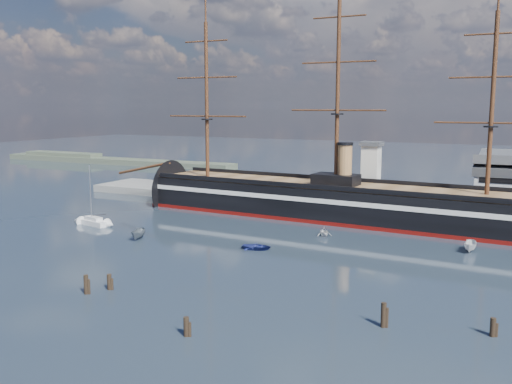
% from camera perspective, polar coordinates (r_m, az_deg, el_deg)
% --- Properties ---
extents(ground, '(600.00, 600.00, 0.00)m').
position_cam_1_polar(ground, '(113.19, 5.38, -4.49)').
color(ground, '#222E3E').
rests_on(ground, ground).
extents(quay, '(180.00, 18.00, 2.00)m').
position_cam_1_polar(quay, '(144.32, 14.29, -1.86)').
color(quay, slate).
rests_on(quay, ground).
extents(quay_tower, '(5.00, 5.00, 15.00)m').
position_cam_1_polar(quay_tower, '(141.64, 11.41, 2.03)').
color(quay_tower, silver).
rests_on(quay_tower, ground).
extents(shoreline, '(120.00, 10.00, 4.00)m').
position_cam_1_polar(shoreline, '(267.77, -15.54, 3.14)').
color(shoreline, '#3F4C38').
rests_on(shoreline, ground).
extents(warship, '(113.32, 21.39, 53.94)m').
position_cam_1_polar(warship, '(132.59, 6.42, -0.79)').
color(warship, black).
rests_on(warship, ground).
extents(sailboat, '(8.46, 4.13, 13.01)m').
position_cam_1_polar(sailboat, '(128.38, -15.94, -2.83)').
color(sailboat, silver).
rests_on(sailboat, ground).
extents(motorboat_a, '(6.49, 4.03, 2.44)m').
position_cam_1_polar(motorboat_a, '(112.98, -11.67, -4.65)').
color(motorboat_a, slate).
rests_on(motorboat_a, ground).
extents(motorboat_b, '(2.03, 3.51, 1.54)m').
position_cam_1_polar(motorboat_b, '(102.94, 0.06, -5.78)').
color(motorboat_b, navy).
rests_on(motorboat_b, ground).
extents(motorboat_c, '(5.94, 2.18, 2.38)m').
position_cam_1_polar(motorboat_c, '(108.25, 20.63, -5.62)').
color(motorboat_c, silver).
rests_on(motorboat_c, ground).
extents(motorboat_d, '(5.81, 5.44, 2.04)m').
position_cam_1_polar(motorboat_d, '(114.01, 6.82, -4.41)').
color(motorboat_d, silver).
rests_on(motorboat_d, ground).
extents(piling_near_left, '(0.64, 0.64, 3.39)m').
position_cam_1_polar(piling_near_left, '(82.90, -16.59, -9.74)').
color(piling_near_left, black).
rests_on(piling_near_left, ground).
extents(piling_near_mid, '(0.64, 0.64, 2.96)m').
position_cam_1_polar(piling_near_mid, '(66.43, -6.97, -14.12)').
color(piling_near_mid, black).
rests_on(piling_near_mid, ground).
extents(piling_near_right, '(0.64, 0.64, 3.67)m').
position_cam_1_polar(piling_near_right, '(70.02, 12.59, -13.05)').
color(piling_near_right, black).
rests_on(piling_near_right, ground).
extents(piling_far_right, '(0.64, 0.64, 2.87)m').
position_cam_1_polar(piling_far_right, '(71.04, 22.55, -13.20)').
color(piling_far_right, black).
rests_on(piling_far_right, ground).
extents(piling_extra, '(0.64, 0.64, 2.95)m').
position_cam_1_polar(piling_extra, '(83.87, -14.43, -9.43)').
color(piling_extra, black).
rests_on(piling_extra, ground).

